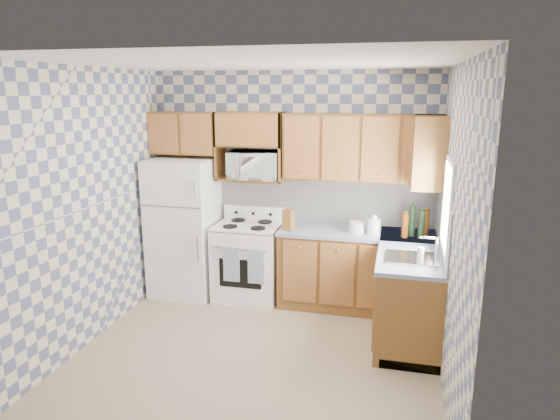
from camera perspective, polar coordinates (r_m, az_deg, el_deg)
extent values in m
plane|color=#907D5E|center=(5.02, -2.66, -15.99)|extent=(3.40, 3.40, 0.00)
cube|color=slate|center=(6.03, 1.43, 2.79)|extent=(3.40, 0.02, 2.70)
cube|color=slate|center=(4.36, 19.13, -2.16)|extent=(0.02, 3.20, 2.70)
cube|color=silver|center=(5.98, 5.15, 1.19)|extent=(2.60, 0.02, 0.56)
cube|color=silver|center=(5.17, 18.10, -1.41)|extent=(0.02, 1.60, 0.56)
cube|color=white|center=(6.21, -10.87, -1.95)|extent=(0.75, 0.70, 1.68)
cube|color=white|center=(6.07, -3.63, -5.95)|extent=(0.76, 0.65, 0.90)
cube|color=silver|center=(5.94, -3.70, -1.81)|extent=(0.76, 0.65, 0.02)
cube|color=white|center=(6.17, -2.96, -0.30)|extent=(0.76, 0.08, 0.17)
cube|color=navy|center=(5.77, -5.58, -6.23)|extent=(0.19, 0.02, 0.40)
cube|color=navy|center=(5.68, -2.76, -6.49)|extent=(0.19, 0.02, 0.40)
cube|color=brown|center=(5.87, 8.71, -6.89)|extent=(1.75, 0.60, 0.88)
cube|color=brown|center=(5.39, 14.40, -9.07)|extent=(0.60, 1.60, 0.88)
cube|color=slate|center=(5.72, 8.87, -2.59)|extent=(1.77, 0.63, 0.04)
cube|color=slate|center=(5.24, 14.64, -4.41)|extent=(0.63, 1.60, 0.04)
cube|color=brown|center=(5.68, 9.34, 7.05)|extent=(1.75, 0.33, 0.74)
cube|color=brown|center=(6.19, -10.76, 8.64)|extent=(0.82, 0.33, 0.50)
cube|color=brown|center=(5.48, 16.64, 6.45)|extent=(0.33, 0.70, 0.74)
cube|color=brown|center=(5.97, -3.32, 3.50)|extent=(0.80, 0.33, 0.03)
imported|color=white|center=(5.90, -2.98, 5.14)|extent=(0.62, 0.44, 0.33)
cube|color=#B7B7BC|center=(4.90, 14.77, -5.37)|extent=(0.48, 0.40, 0.03)
cube|color=white|center=(4.77, 18.56, 0.44)|extent=(0.02, 0.66, 0.86)
cylinder|color=black|center=(5.62, 14.82, -1.25)|extent=(0.07, 0.07, 0.33)
cylinder|color=black|center=(5.56, 15.85, -1.56)|extent=(0.07, 0.07, 0.31)
cylinder|color=#582A0B|center=(5.67, 16.32, -1.44)|extent=(0.07, 0.07, 0.29)
cylinder|color=#582A0B|center=(5.54, 14.09, -1.74)|extent=(0.07, 0.07, 0.26)
cube|color=brown|center=(5.67, 0.97, -1.12)|extent=(0.13, 0.13, 0.24)
cylinder|color=white|center=(5.59, 10.68, -1.92)|extent=(0.14, 0.14, 0.17)
cylinder|color=beige|center=(4.72, 15.75, -5.12)|extent=(0.06, 0.06, 0.17)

